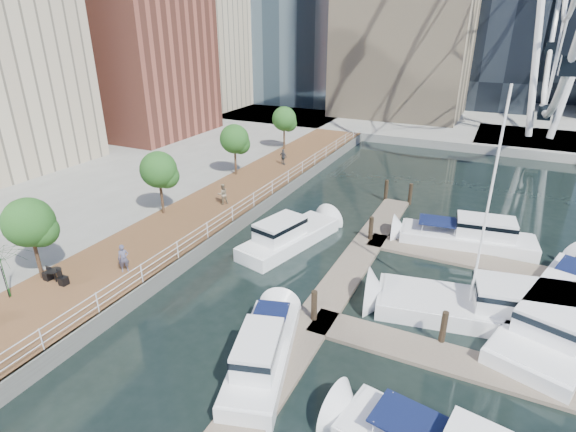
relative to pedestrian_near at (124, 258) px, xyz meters
The scene contains 13 objects.
ground 10.33m from the pedestrian_near, 39.74° to the right, with size 520.00×520.00×0.00m, color black.
boardwalk 8.68m from the pedestrian_near, 97.90° to the left, with size 6.00×60.00×1.00m, color brown.
seawall 8.79m from the pedestrian_near, 77.91° to the left, with size 0.25×60.00×1.00m, color #595954.
land_far 95.83m from the pedestrian_near, 85.32° to the left, with size 200.00×114.00×1.00m, color gray.
pier 50.48m from the pedestrian_near, 64.38° to the left, with size 14.00×12.00×1.00m, color gray.
railing 8.67m from the pedestrian_near, 78.56° to the left, with size 0.10×60.00×1.05m, color white, non-canonical shape.
floating_docks 16.22m from the pedestrian_near, 12.42° to the left, with size 16.00×34.00×2.60m.
midrise_condos 34.79m from the pedestrian_near, 141.72° to the left, with size 19.00×67.00×28.00m.
street_trees 8.67m from the pedestrian_near, 115.52° to the left, with size 2.60×42.60×4.60m.
pedestrian_near is the anchor object (origin of this frame).
pedestrian_mid 10.89m from the pedestrian_near, 93.34° to the left, with size 0.79×0.61×1.62m, color gray.
pedestrian_far 22.17m from the pedestrian_near, 92.71° to the left, with size 0.90×0.38×1.54m, color #343941.
moored_yachts 18.56m from the pedestrian_near, 15.57° to the left, with size 21.90×28.86×11.50m.
Camera 1 is at (9.87, -9.24, 13.82)m, focal length 28.00 mm.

